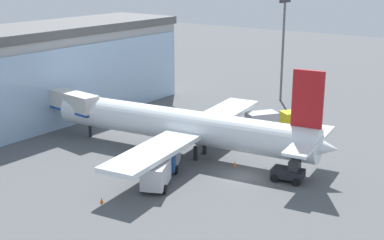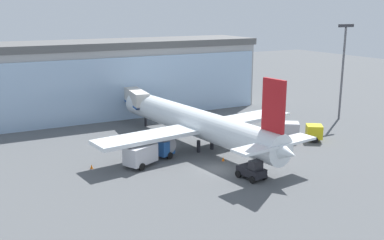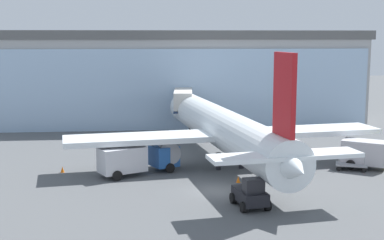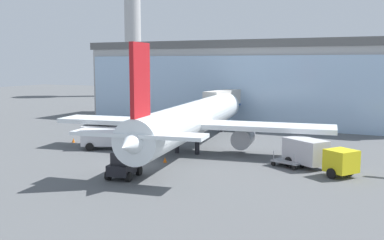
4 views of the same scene
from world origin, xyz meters
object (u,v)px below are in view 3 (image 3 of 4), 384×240
object	(u,v)px
pushback_tug	(251,194)
safety_cone_nose	(238,179)
fuel_truck	(380,154)
jet_bridge	(183,99)
airplane	(224,129)
catering_truck	(136,159)
baggage_cart	(351,165)
safety_cone_wingtip	(62,170)

from	to	relation	value
pushback_tug	safety_cone_nose	bearing A→B (deg)	-12.31
fuel_truck	jet_bridge	bearing A→B (deg)	161.87
airplane	catering_truck	xyz separation A→B (m)	(-8.52, -2.99, -1.96)
catering_truck	baggage_cart	size ratio (longest dim) A/B	2.36
airplane	baggage_cart	bearing A→B (deg)	-115.10
airplane	pushback_tug	distance (m)	13.64
jet_bridge	pushback_tug	xyz separation A→B (m)	(1.70, -31.38, -3.33)
baggage_cart	safety_cone_nose	distance (m)	11.74
catering_truck	pushback_tug	distance (m)	13.22
fuel_truck	baggage_cart	size ratio (longest dim) A/B	2.26
safety_cone_nose	fuel_truck	bearing A→B (deg)	11.28
catering_truck	fuel_truck	xyz separation A→B (m)	(22.52, -0.96, 0.00)
jet_bridge	safety_cone_nose	xyz separation A→B (m)	(2.17, -24.70, -4.03)
fuel_truck	safety_cone_nose	distance (m)	14.26
jet_bridge	catering_truck	xyz separation A→B (m)	(-6.42, -20.95, -2.83)
jet_bridge	fuel_truck	bearing A→B (deg)	-137.24
baggage_cart	pushback_tug	distance (m)	15.29
fuel_truck	baggage_cart	distance (m)	2.78
jet_bridge	baggage_cart	world-z (taller)	jet_bridge
catering_truck	safety_cone_wingtip	bearing A→B (deg)	142.92
fuel_truck	baggage_cart	bearing A→B (deg)	-149.46
jet_bridge	fuel_truck	distance (m)	27.34
pushback_tug	safety_cone_nose	distance (m)	6.73
baggage_cart	pushback_tug	world-z (taller)	pushback_tug
jet_bridge	baggage_cart	bearing A→B (deg)	-141.63
jet_bridge	safety_cone_wingtip	world-z (taller)	jet_bridge
jet_bridge	fuel_truck	size ratio (longest dim) A/B	1.68
baggage_cart	safety_cone_wingtip	world-z (taller)	baggage_cart
catering_truck	pushback_tug	size ratio (longest dim) A/B	2.20
catering_truck	baggage_cart	distance (m)	19.96
airplane	safety_cone_wingtip	size ratio (longest dim) A/B	65.81
pushback_tug	baggage_cart	bearing A→B (deg)	-58.92
fuel_truck	safety_cone_wingtip	size ratio (longest dim) A/B	13.12
catering_truck	safety_cone_nose	distance (m)	9.44
airplane	catering_truck	distance (m)	9.24
pushback_tug	safety_cone_wingtip	distance (m)	19.04
catering_truck	safety_cone_wingtip	distance (m)	6.98
fuel_truck	safety_cone_nose	bearing A→B (deg)	-133.16
pushback_tug	safety_cone_wingtip	world-z (taller)	pushback_tug
pushback_tug	safety_cone_nose	size ratio (longest dim) A/B	6.23
fuel_truck	safety_cone_wingtip	bearing A→B (deg)	-149.23
pushback_tug	safety_cone_nose	xyz separation A→B (m)	(0.47, 6.68, -0.70)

